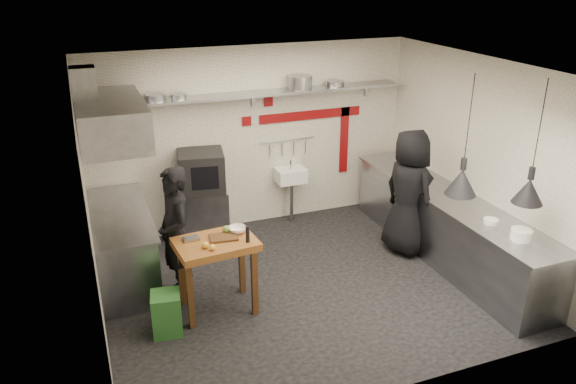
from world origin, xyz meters
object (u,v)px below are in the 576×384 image
object	(u,v)px
chef_left	(175,235)
chef_right	(409,193)
prep_table	(217,275)
oven_stand	(205,213)
green_bin	(167,313)
combi_oven	(201,171)

from	to	relation	value
chef_left	chef_right	size ratio (longest dim) A/B	0.94
prep_table	chef_right	distance (m)	2.97
oven_stand	chef_right	xyz separation A→B (m)	(2.60, -1.44, 0.51)
oven_stand	green_bin	distance (m)	2.38
oven_stand	prep_table	xyz separation A→B (m)	(-0.30, -1.92, 0.06)
chef_right	green_bin	bearing A→B (deg)	89.88
oven_stand	combi_oven	world-z (taller)	combi_oven
combi_oven	prep_table	size ratio (longest dim) A/B	0.71
prep_table	chef_right	world-z (taller)	chef_right
green_bin	combi_oven	bearing A→B (deg)	66.46
prep_table	chef_right	bearing A→B (deg)	4.27
green_bin	chef_right	world-z (taller)	chef_right
green_bin	chef_left	distance (m)	0.96
oven_stand	green_bin	xyz separation A→B (m)	(-0.96, -2.17, -0.15)
combi_oven	prep_table	distance (m)	2.01
combi_oven	prep_table	world-z (taller)	combi_oven
oven_stand	chef_left	distance (m)	1.69
combi_oven	oven_stand	bearing A→B (deg)	53.09
green_bin	chef_right	xyz separation A→B (m)	(3.55, 0.73, 0.66)
green_bin	prep_table	size ratio (longest dim) A/B	0.54
combi_oven	chef_left	world-z (taller)	chef_left
combi_oven	chef_right	size ratio (longest dim) A/B	0.36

